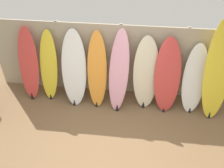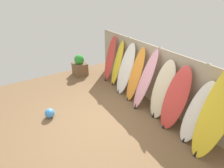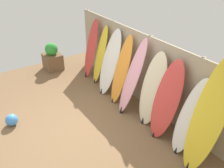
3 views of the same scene
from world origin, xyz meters
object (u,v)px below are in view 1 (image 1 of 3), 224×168
surfboard_white_2 (74,69)px  surfboard_orange_3 (97,71)px  surfboard_yellow_8 (218,72)px  surfboard_white_7 (194,80)px  surfboard_cream_5 (146,74)px  surfboard_yellow_1 (49,67)px  surfboard_pink_4 (119,72)px  surfboard_red_0 (29,65)px  surfboard_red_6 (167,76)px

surfboard_white_2 → surfboard_orange_3: surfboard_white_2 is taller
surfboard_white_2 → surfboard_yellow_8: bearing=-1.1°
surfboard_white_7 → surfboard_yellow_8: surfboard_yellow_8 is taller
surfboard_cream_5 → surfboard_white_7: surfboard_cream_5 is taller
surfboard_yellow_1 → surfboard_pink_4: (1.65, -0.13, 0.07)m
surfboard_cream_5 → surfboard_yellow_8: bearing=-3.6°
surfboard_orange_3 → surfboard_red_0: bearing=178.3°
surfboard_white_2 → surfboard_white_7: size_ratio=1.12×
surfboard_red_0 → surfboard_white_2: (1.08, -0.04, -0.01)m
surfboard_yellow_1 → surfboard_white_2: surfboard_white_2 is taller
surfboard_yellow_1 → surfboard_pink_4: surfboard_pink_4 is taller
surfboard_white_2 → surfboard_yellow_1: bearing=172.5°
surfboard_orange_3 → surfboard_pink_4: size_ratio=0.96×
surfboard_pink_4 → surfboard_cream_5: 0.61m
surfboard_orange_3 → surfboard_white_7: (2.16, 0.04, -0.09)m
surfboard_white_7 → surfboard_red_0: bearing=179.9°
surfboard_red_6 → surfboard_cream_5: bearing=175.0°
surfboard_cream_5 → surfboard_red_6: size_ratio=1.00×
surfboard_white_2 → surfboard_white_7: (2.70, 0.03, -0.09)m
surfboard_cream_5 → surfboard_white_7: bearing=-0.2°
surfboard_white_2 → surfboard_red_6: 2.10m
surfboard_red_0 → surfboard_yellow_1: surfboard_red_0 is taller
surfboard_orange_3 → surfboard_white_7: size_ratio=1.12×
surfboard_cream_5 → surfboard_red_6: bearing=-5.0°
surfboard_white_2 → surfboard_yellow_8: size_ratio=0.80×
surfboard_yellow_1 → surfboard_pink_4: 1.66m
surfboard_orange_3 → surfboard_white_7: bearing=1.0°
surfboard_orange_3 → surfboard_cream_5: size_ratio=1.03×
surfboard_orange_3 → surfboard_yellow_8: surfboard_yellow_8 is taller
surfboard_white_2 → surfboard_yellow_8: surfboard_yellow_8 is taller
surfboard_pink_4 → surfboard_red_6: (1.07, 0.04, -0.06)m
surfboard_red_0 → surfboard_pink_4: size_ratio=0.97×
surfboard_pink_4 → surfboard_cream_5: size_ratio=1.08×
surfboard_red_0 → surfboard_yellow_8: 4.20m
surfboard_cream_5 → surfboard_white_7: 1.07m
surfboard_red_6 → surfboard_yellow_8: (1.01, -0.05, 0.24)m
surfboard_white_2 → surfboard_red_6: (2.10, -0.01, -0.02)m
surfboard_red_0 → surfboard_yellow_1: (0.46, 0.04, -0.04)m
surfboard_red_0 → surfboard_white_2: 1.08m
surfboard_white_7 → surfboard_yellow_8: bearing=-12.3°
surfboard_white_2 → surfboard_pink_4: surfboard_pink_4 is taller
surfboard_yellow_1 → surfboard_yellow_8: surfboard_yellow_8 is taller
surfboard_pink_4 → surfboard_orange_3: bearing=175.2°
surfboard_yellow_1 → surfboard_red_6: (2.72, -0.09, 0.02)m
surfboard_yellow_1 → surfboard_red_0: bearing=-174.6°
surfboard_yellow_1 → surfboard_yellow_8: bearing=-2.1°
surfboard_red_0 → surfboard_cream_5: (2.71, -0.00, -0.03)m
surfboard_yellow_1 → surfboard_pink_4: size_ratio=0.92×
surfboard_red_0 → surfboard_cream_5: size_ratio=1.04×
surfboard_red_0 → surfboard_yellow_8: surfboard_yellow_8 is taller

